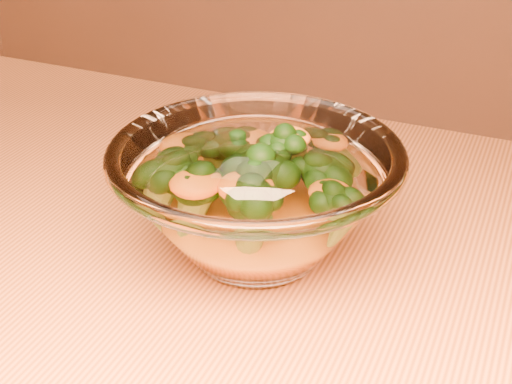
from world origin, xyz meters
The scene contains 4 objects.
table centered at (0.00, 0.00, 0.65)m, with size 1.20×0.80×0.75m.
glass_bowl centered at (0.08, 0.08, 0.81)m, with size 0.24×0.24×0.11m.
cheese_sauce centered at (0.08, 0.08, 0.78)m, with size 0.12×0.12×0.03m, color orange.
broccoli_heap centered at (0.08, 0.08, 0.82)m, with size 0.17×0.16×0.08m.
Camera 1 is at (0.28, -0.39, 1.11)m, focal length 50.00 mm.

